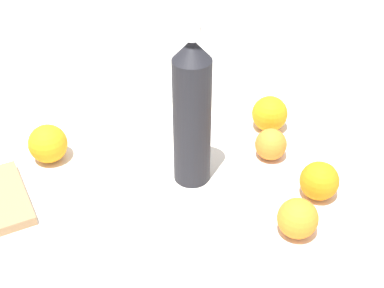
{
  "coord_description": "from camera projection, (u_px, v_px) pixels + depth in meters",
  "views": [
    {
      "loc": [
        0.07,
        0.8,
        0.67
      ],
      "look_at": [
        -0.03,
        -0.01,
        0.08
      ],
      "focal_mm": 50.11,
      "sensor_mm": 36.0,
      "label": 1
    }
  ],
  "objects": [
    {
      "name": "water_bottle",
      "position": [
        192.0,
        113.0,
        0.97
      ],
      "size": [
        0.07,
        0.07,
        0.32
      ],
      "rotation": [
        0.0,
        0.0,
        4.66
      ],
      "color": "black",
      "rests_on": "ground_plane"
    },
    {
      "name": "orange_1",
      "position": [
        48.0,
        144.0,
        1.08
      ],
      "size": [
        0.08,
        0.08,
        0.08
      ],
      "primitive_type": "sphere",
      "color": "orange",
      "rests_on": "ground_plane"
    },
    {
      "name": "ground_plane",
      "position": [
        179.0,
        180.0,
        1.05
      ],
      "size": [
        2.4,
        2.4,
        0.0
      ],
      "primitive_type": "plane",
      "color": "silver"
    },
    {
      "name": "orange_0",
      "position": [
        298.0,
        218.0,
        0.91
      ],
      "size": [
        0.07,
        0.07,
        0.07
      ],
      "primitive_type": "sphere",
      "color": "orange",
      "rests_on": "ground_plane"
    },
    {
      "name": "orange_2",
      "position": [
        319.0,
        181.0,
        0.99
      ],
      "size": [
        0.07,
        0.07,
        0.07
      ],
      "primitive_type": "sphere",
      "color": "orange",
      "rests_on": "ground_plane"
    },
    {
      "name": "orange_3",
      "position": [
        270.0,
        114.0,
        1.17
      ],
      "size": [
        0.08,
        0.08,
        0.08
      ],
      "primitive_type": "sphere",
      "color": "orange",
      "rests_on": "ground_plane"
    },
    {
      "name": "orange_4",
      "position": [
        271.0,
        144.0,
        1.09
      ],
      "size": [
        0.07,
        0.07,
        0.07
      ],
      "primitive_type": "sphere",
      "color": "orange",
      "rests_on": "ground_plane"
    }
  ]
}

